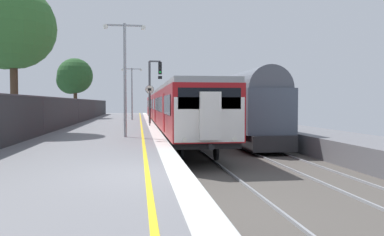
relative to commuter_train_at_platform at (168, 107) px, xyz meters
The scene contains 9 objects.
ground 25.77m from the commuter_train_at_platform, 88.78° to the right, with size 17.40×110.00×1.21m.
commuter_train_at_platform is the anchor object (origin of this frame).
freight_train_adjacent_track 11.90m from the commuter_train_at_platform, 70.34° to the left, with size 2.60×55.99×4.53m.
signal_gantry 4.26m from the commuter_train_at_platform, 112.77° to the right, with size 1.10×0.24×5.08m.
speed_limit_sign 7.30m from the commuter_train_at_platform, 104.70° to the right, with size 0.59×0.08×2.92m.
platform_lamp_mid 16.34m from the commuter_train_at_platform, 101.68° to the right, with size 2.00×0.20×5.48m.
platform_lamp_far 5.00m from the commuter_train_at_platform, 134.63° to the left, with size 2.00×0.20×5.09m.
background_tree_left 13.31m from the commuter_train_at_platform, 138.46° to the left, with size 3.97×3.82×6.53m.
background_tree_centre 16.31m from the commuter_train_at_platform, 127.39° to the right, with size 4.59×4.59×8.11m.
Camera 1 is at (-0.54, -8.85, 1.65)m, focal length 35.56 mm.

